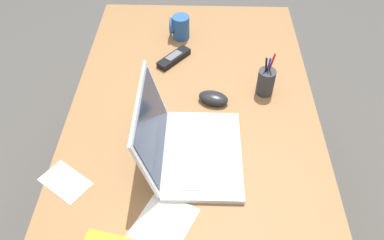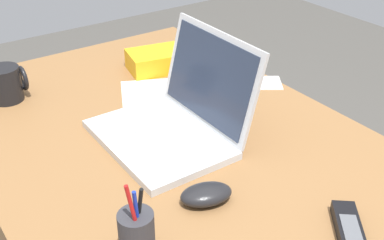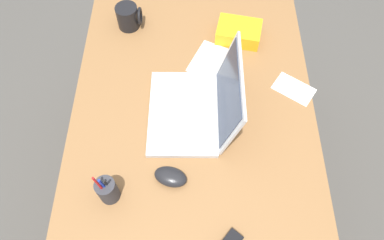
# 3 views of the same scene
# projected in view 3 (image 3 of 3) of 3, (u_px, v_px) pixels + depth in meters

# --- Properties ---
(ground_plane) EXTENTS (6.00, 6.00, 0.00)m
(ground_plane) POSITION_uv_depth(u_px,v_px,m) (193.00, 207.00, 1.87)
(ground_plane) COLOR #4C4944
(desk) EXTENTS (1.55, 0.87, 0.76)m
(desk) POSITION_uv_depth(u_px,v_px,m) (193.00, 182.00, 1.54)
(desk) COLOR olive
(desk) RESTS_ON ground
(laptop) EXTENTS (0.34, 0.30, 0.24)m
(laptop) POSITION_uv_depth(u_px,v_px,m) (198.00, 107.00, 1.22)
(laptop) COLOR silver
(laptop) RESTS_ON desk
(computer_mouse) EXTENTS (0.09, 0.12, 0.04)m
(computer_mouse) POSITION_uv_depth(u_px,v_px,m) (171.00, 177.00, 1.13)
(computer_mouse) COLOR black
(computer_mouse) RESTS_ON desk
(coffee_mug_white) EXTENTS (0.09, 0.10, 0.10)m
(coffee_mug_white) POSITION_uv_depth(u_px,v_px,m) (129.00, 17.00, 1.43)
(coffee_mug_white) COLOR black
(coffee_mug_white) RESTS_ON desk
(pen_holder) EXTENTS (0.06, 0.06, 0.17)m
(pen_holder) POSITION_uv_depth(u_px,v_px,m) (108.00, 190.00, 1.08)
(pen_holder) COLOR #333338
(pen_holder) RESTS_ON desk
(snack_bag) EXTENTS (0.15, 0.19, 0.06)m
(snack_bag) POSITION_uv_depth(u_px,v_px,m) (239.00, 32.00, 1.42)
(snack_bag) COLOR #F2AD19
(snack_bag) RESTS_ON desk
(paper_note_near_laptop) EXTENTS (0.16, 0.17, 0.00)m
(paper_note_near_laptop) POSITION_uv_depth(u_px,v_px,m) (294.00, 89.00, 1.32)
(paper_note_near_laptop) COLOR white
(paper_note_near_laptop) RESTS_ON desk
(paper_note_left) EXTENTS (0.21, 0.20, 0.00)m
(paper_note_left) POSITION_uv_depth(u_px,v_px,m) (212.00, 61.00, 1.38)
(paper_note_left) COLOR white
(paper_note_left) RESTS_ON desk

